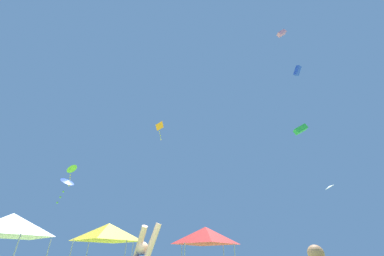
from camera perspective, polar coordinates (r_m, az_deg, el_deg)
name	(u,v)px	position (r m, az deg, el deg)	size (l,w,h in m)	color
canopy_tent_red	(206,235)	(15.85, 3.43, -25.16)	(3.11, 3.11, 3.33)	#9E9EA3
canopy_tent_white	(10,225)	(15.10, -38.60, -18.29)	(3.30, 3.30, 3.53)	#9E9EA3
canopy_tent_yellow	(108,232)	(17.60, -20.22, -23.15)	(3.41, 3.41, 3.65)	#9E9EA3
kite_white_delta	(329,187)	(30.64, 31.00, -12.44)	(1.30, 1.34, 0.61)	white
kite_green_box	(301,129)	(21.94, 25.43, -0.30)	(1.26, 0.57, 0.97)	green
kite_pink_box	(282,33)	(34.93, 21.43, 21.12)	(1.32, 0.54, 1.25)	pink
kite_blue_box	(297,71)	(23.63, 24.78, 12.84)	(0.70, 0.87, 0.95)	blue
kite_lime_delta	(72,169)	(35.25, -27.81, -9.08)	(1.36, 1.58, 2.83)	#75D138
kite_orange_diamond	(160,127)	(30.58, -8.10, 0.25)	(1.23, 1.35, 2.37)	orange
kite_blue_delta	(67,182)	(30.86, -28.62, -11.66)	(2.08, 2.09, 3.15)	blue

